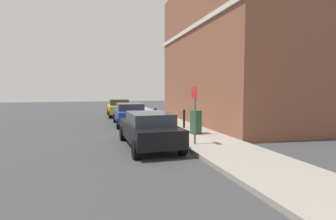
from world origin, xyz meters
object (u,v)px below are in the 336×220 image
Objects in this scene: bollard_near_cabinet at (184,118)px; street_sign at (195,106)px; car_blue at (130,114)px; car_black at (149,129)px; bollard_far_kerb at (155,116)px; utility_cabinet at (196,123)px; car_yellow at (119,108)px.

street_sign reaches higher than bollard_near_cabinet.
car_blue reaches higher than bollard_near_cabinet.
bollard_near_cabinet is at bearing -38.12° from car_black.
car_blue is at bearing 135.68° from bollard_far_kerb.
car_blue is 3.78× the size of utility_cabinet.
bollard_near_cabinet is (2.66, -3.06, -0.04)m from car_blue.
car_black is 3.18m from utility_cabinet.
car_black is 1.10× the size of car_yellow.
bollard_far_kerb is at bearing -17.06° from car_black.
car_black is at bearing -179.10° from car_yellow.
street_sign is (1.78, -13.23, 0.91)m from car_yellow.
utility_cabinet is 0.50× the size of street_sign.
car_black is 4.37× the size of bollard_far_kerb.
utility_cabinet is at bearing -165.31° from car_yellow.
car_black is at bearing -105.63° from bollard_far_kerb.
bollard_far_kerb is (1.56, -7.21, -0.05)m from car_yellow.
car_blue reaches higher than utility_cabinet.
car_yellow is 1.79× the size of street_sign.
bollard_near_cabinet is (2.78, 3.74, -0.04)m from car_black.
bollard_near_cabinet is at bearing -53.31° from bollard_far_kerb.
car_blue is 1.95m from bollard_far_kerb.
car_black reaches higher than bollard_far_kerb.
street_sign reaches higher than car_black.
car_black is at bearing 161.42° from street_sign.
car_black is 5.64m from bollard_far_kerb.
car_blue is 7.61m from street_sign.
bollard_near_cabinet and bollard_far_kerb have the same top height.
bollard_near_cabinet is 1.00× the size of bollard_far_kerb.
car_black reaches higher than utility_cabinet.
car_yellow is at bearing 102.19° from bollard_far_kerb.
car_blue is at bearing 116.67° from utility_cabinet.
car_black is 6.80m from car_blue.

